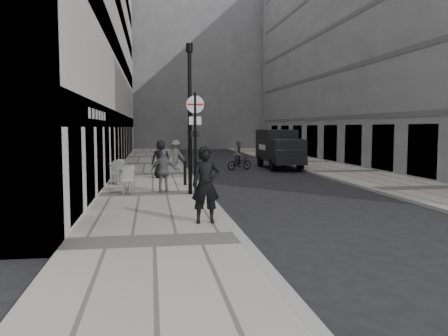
# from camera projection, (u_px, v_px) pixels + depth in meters

# --- Properties ---
(ground) EXTENTS (120.00, 120.00, 0.00)m
(ground) POSITION_uv_depth(u_px,v_px,m) (271.00, 279.00, 8.25)
(ground) COLOR black
(ground) RESTS_ON ground
(sidewalk) EXTENTS (4.00, 60.00, 0.12)m
(sidewalk) POSITION_uv_depth(u_px,v_px,m) (152.00, 175.00, 25.66)
(sidewalk) COLOR #A49D94
(sidewalk) RESTS_ON ground
(far_sidewalk) EXTENTS (4.00, 60.00, 0.12)m
(far_sidewalk) POSITION_uv_depth(u_px,v_px,m) (345.00, 172.00, 27.33)
(far_sidewalk) COLOR #A49D94
(far_sidewalk) RESTS_ON ground
(building_left) EXTENTS (4.00, 45.00, 18.00)m
(building_left) POSITION_uv_depth(u_px,v_px,m) (88.00, 29.00, 30.69)
(building_left) COLOR silver
(building_left) RESTS_ON ground
(building_right) EXTENTS (6.00, 45.00, 20.00)m
(building_right) POSITION_uv_depth(u_px,v_px,m) (378.00, 23.00, 33.63)
(building_right) COLOR gray
(building_right) RESTS_ON ground
(building_far) EXTENTS (24.00, 16.00, 22.00)m
(building_far) POSITION_uv_depth(u_px,v_px,m) (177.00, 64.00, 62.67)
(building_far) COLOR gray
(building_far) RESTS_ON ground
(walking_man) EXTENTS (0.74, 0.49, 2.03)m
(walking_man) POSITION_uv_depth(u_px,v_px,m) (206.00, 185.00, 12.44)
(walking_man) COLOR black
(walking_man) RESTS_ON sidewalk
(sign_post) EXTENTS (0.65, 0.11, 3.79)m
(sign_post) POSITION_uv_depth(u_px,v_px,m) (195.00, 130.00, 17.52)
(sign_post) COLOR black
(sign_post) RESTS_ON sidewalk
(lamppost) EXTENTS (0.25, 0.25, 5.60)m
(lamppost) POSITION_uv_depth(u_px,v_px,m) (190.00, 111.00, 17.69)
(lamppost) COLOR black
(lamppost) RESTS_ON sidewalk
(bollard_near) EXTENTS (0.14, 0.14, 1.01)m
(bollard_near) POSITION_uv_depth(u_px,v_px,m) (196.00, 174.00, 20.59)
(bollard_near) COLOR black
(bollard_near) RESTS_ON sidewalk
(bollard_far) EXTENTS (0.13, 0.13, 0.98)m
(bollard_far) POSITION_uv_depth(u_px,v_px,m) (185.00, 174.00, 20.66)
(bollard_far) COLOR black
(bollard_far) RESTS_ON sidewalk
(panel_van) EXTENTS (2.01, 5.29, 2.48)m
(panel_van) POSITION_uv_depth(u_px,v_px,m) (279.00, 147.00, 30.20)
(panel_van) COLOR black
(panel_van) RESTS_ON ground
(cyclist) EXTENTS (1.79, 1.18, 1.82)m
(cyclist) POSITION_uv_depth(u_px,v_px,m) (239.00, 158.00, 29.30)
(cyclist) COLOR black
(cyclist) RESTS_ON ground
(pedestrian_a) EXTENTS (1.01, 0.50, 1.67)m
(pedestrian_a) POSITION_uv_depth(u_px,v_px,m) (164.00, 171.00, 18.27)
(pedestrian_a) COLOR slate
(pedestrian_a) RESTS_ON sidewalk
(pedestrian_b) EXTENTS (1.30, 1.15, 1.74)m
(pedestrian_b) POSITION_uv_depth(u_px,v_px,m) (176.00, 155.00, 28.13)
(pedestrian_b) COLOR #9D9891
(pedestrian_b) RESTS_ON sidewalk
(pedestrian_c) EXTENTS (0.97, 0.68, 1.89)m
(pedestrian_c) POSITION_uv_depth(u_px,v_px,m) (161.00, 159.00, 23.50)
(pedestrian_c) COLOR black
(pedestrian_c) RESTS_ON sidewalk
(cafe_table_near) EXTENTS (0.75, 1.70, 0.97)m
(cafe_table_near) POSITION_uv_depth(u_px,v_px,m) (117.00, 172.00, 21.45)
(cafe_table_near) COLOR #BABABD
(cafe_table_near) RESTS_ON sidewalk
(cafe_table_mid) EXTENTS (0.77, 1.74, 0.99)m
(cafe_table_mid) POSITION_uv_depth(u_px,v_px,m) (129.00, 179.00, 18.50)
(cafe_table_mid) COLOR #B7B7BA
(cafe_table_mid) RESTS_ON sidewalk
(cafe_table_far) EXTENTS (0.68, 1.54, 0.88)m
(cafe_table_far) POSITION_uv_depth(u_px,v_px,m) (120.00, 169.00, 23.69)
(cafe_table_far) COLOR silver
(cafe_table_far) RESTS_ON sidewalk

